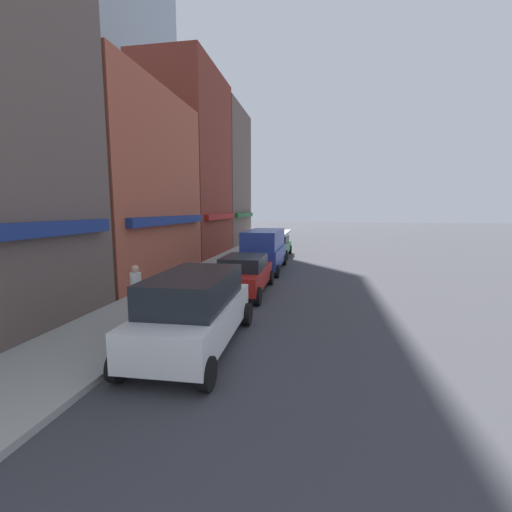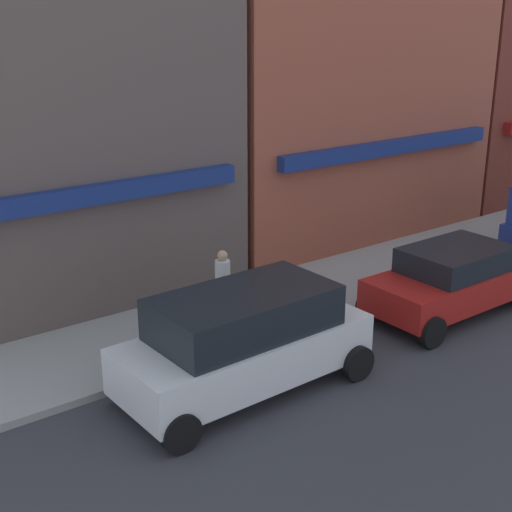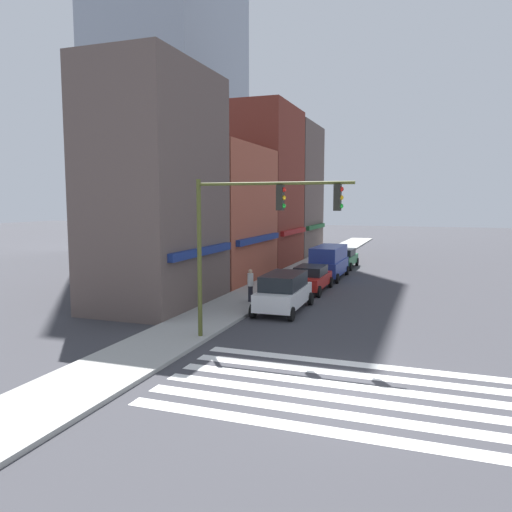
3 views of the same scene
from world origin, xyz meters
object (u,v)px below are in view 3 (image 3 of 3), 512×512
suv_white (284,291)px  sedan_red (311,278)px  pedestrian_white_shirt (250,285)px  van_blue (329,261)px  traffic_signal (252,224)px  sedan_green (343,258)px

suv_white → sedan_red: (5.94, -0.00, -0.19)m
pedestrian_white_shirt → van_blue: bearing=-65.2°
sedan_red → pedestrian_white_shirt: pedestrian_white_shirt is taller
sedan_red → suv_white: bearing=180.0°
traffic_signal → sedan_green: 24.08m
suv_white → sedan_red: 5.94m
traffic_signal → suv_white: size_ratio=1.36×
traffic_signal → sedan_red: traffic_signal is taller
van_blue → pedestrian_white_shirt: size_ratio=2.84×
pedestrian_white_shirt → sedan_red: bearing=-77.5°
traffic_signal → van_blue: (17.65, 0.55, -3.44)m
van_blue → sedan_red: bearing=-179.5°
sedan_red → van_blue: van_blue is taller
traffic_signal → sedan_red: bearing=2.6°
traffic_signal → van_blue: size_ratio=1.28×
van_blue → sedan_green: van_blue is taller
traffic_signal → sedan_green: bearing=1.3°
sedan_red → sedan_green: 11.67m
suv_white → van_blue: bearing=-1.2°
suv_white → sedan_green: suv_white is taller
sedan_red → pedestrian_white_shirt: (-4.90, 2.18, 0.23)m
suv_white → van_blue: 11.51m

